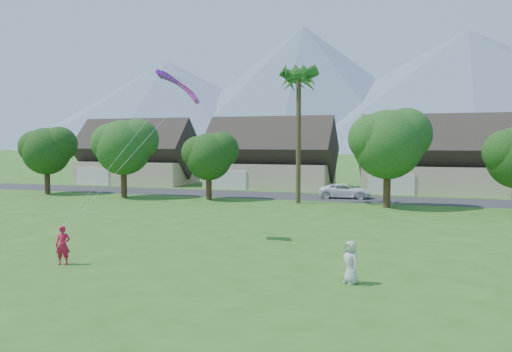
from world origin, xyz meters
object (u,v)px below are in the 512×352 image
at_px(watcher, 351,262).
at_px(parafoil_kite, 180,84).
at_px(kite_flyer, 63,245).
at_px(parked_car, 345,191).

xyz_separation_m(watcher, parafoil_kite, (-10.62, 6.09, 8.17)).
bearing_deg(watcher, kite_flyer, -127.88).
relative_size(parked_car, parafoil_kite, 1.77).
height_order(parked_car, parafoil_kite, parafoil_kite).
height_order(kite_flyer, parafoil_kite, parafoil_kite).
bearing_deg(kite_flyer, parafoil_kite, 48.06).
relative_size(kite_flyer, watcher, 1.04).
height_order(kite_flyer, parked_car, kite_flyer).
bearing_deg(watcher, parafoil_kite, -162.41).
relative_size(watcher, parked_car, 0.34).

